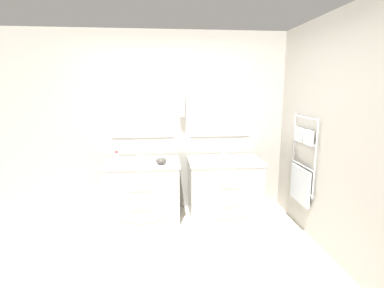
# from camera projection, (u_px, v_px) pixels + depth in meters

# --- Properties ---
(ground_plane) EXTENTS (16.00, 16.00, 0.00)m
(ground_plane) POSITION_uv_depth(u_px,v_px,m) (175.00, 270.00, 3.02)
(ground_plane) COLOR beige
(wall_back) EXTENTS (4.98, 0.17, 2.60)m
(wall_back) POSITION_uv_depth(u_px,v_px,m) (170.00, 122.00, 4.38)
(wall_back) COLOR #B2ADA3
(wall_back) RESTS_ON ground_plane
(wall_right) EXTENTS (0.13, 3.42, 2.60)m
(wall_right) POSITION_uv_depth(u_px,v_px,m) (312.00, 131.00, 3.65)
(wall_right) COLOR #B2ADA3
(wall_right) RESTS_ON ground_plane
(vanity_left) EXTENTS (1.01, 0.70, 0.82)m
(vanity_left) POSITION_uv_depth(u_px,v_px,m) (143.00, 191.00, 4.09)
(vanity_left) COLOR silver
(vanity_left) RESTS_ON ground_plane
(vanity_right) EXTENTS (1.01, 0.70, 0.82)m
(vanity_right) POSITION_uv_depth(u_px,v_px,m) (225.00, 188.00, 4.20)
(vanity_right) COLOR silver
(vanity_right) RESTS_ON ground_plane
(faucet_left) EXTENTS (0.17, 0.13, 0.21)m
(faucet_left) POSITION_uv_depth(u_px,v_px,m) (143.00, 152.00, 4.18)
(faucet_left) COLOR silver
(faucet_left) RESTS_ON vanity_left
(faucet_right) EXTENTS (0.17, 0.13, 0.21)m
(faucet_right) POSITION_uv_depth(u_px,v_px,m) (223.00, 150.00, 4.29)
(faucet_right) COLOR silver
(faucet_right) RESTS_ON vanity_right
(toiletry_bottle) EXTENTS (0.05, 0.05, 0.17)m
(toiletry_bottle) POSITION_uv_depth(u_px,v_px,m) (117.00, 158.00, 3.91)
(toiletry_bottle) COLOR silver
(toiletry_bottle) RESTS_ON vanity_left
(amenity_bowl) EXTENTS (0.14, 0.14, 0.09)m
(amenity_bowl) POSITION_uv_depth(u_px,v_px,m) (161.00, 161.00, 3.90)
(amenity_bowl) COLOR #4C4742
(amenity_bowl) RESTS_ON vanity_left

